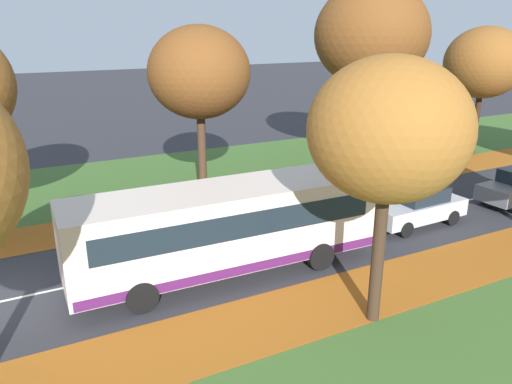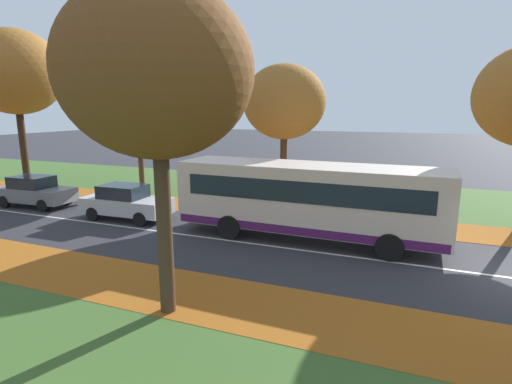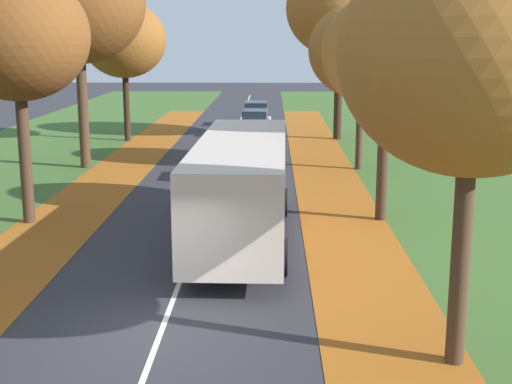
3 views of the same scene
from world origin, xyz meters
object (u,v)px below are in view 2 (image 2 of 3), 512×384
(tree_right_mid, at_px, (138,105))
(car_grey_following, at_px, (34,191))
(tree_right_far, at_px, (15,72))
(bus, at_px, (309,197))
(car_silver_lead, at_px, (126,202))
(tree_right_near, at_px, (284,102))
(tree_left_near, at_px, (157,72))

(tree_right_mid, bearing_deg, car_grey_following, 146.81)
(tree_right_far, height_order, bus, tree_right_far)
(car_silver_lead, bearing_deg, bus, -88.11)
(tree_right_near, relative_size, car_grey_following, 1.70)
(tree_right_near, height_order, tree_right_far, tree_right_far)
(tree_right_far, bearing_deg, car_silver_lead, -111.53)
(tree_right_near, bearing_deg, bus, -150.98)
(tree_right_far, distance_m, bus, 22.58)
(tree_right_far, bearing_deg, bus, -102.45)
(tree_right_near, bearing_deg, tree_right_far, 89.24)
(tree_left_near, bearing_deg, bus, -14.91)
(tree_left_near, relative_size, car_grey_following, 1.86)
(bus, bearing_deg, car_silver_lead, 91.89)
(tree_left_near, distance_m, bus, 8.37)
(tree_right_far, distance_m, car_silver_lead, 15.14)
(bus, relative_size, car_grey_following, 2.45)
(tree_left_near, relative_size, tree_right_mid, 1.07)
(tree_right_far, bearing_deg, car_grey_following, -126.24)
(car_grey_following, bearing_deg, bus, -89.78)
(tree_left_near, distance_m, car_grey_following, 15.55)
(tree_left_near, height_order, car_silver_lead, tree_left_near)
(tree_right_near, height_order, car_grey_following, tree_right_near)
(tree_right_near, relative_size, car_silver_lead, 1.71)
(tree_right_mid, xyz_separation_m, bus, (-4.82, -11.63, -3.61))
(bus, relative_size, car_silver_lead, 2.46)
(tree_right_mid, bearing_deg, tree_right_far, 90.64)
(tree_right_far, relative_size, car_grey_following, 2.40)
(tree_right_near, distance_m, car_grey_following, 13.93)
(tree_right_near, xyz_separation_m, tree_right_mid, (0.36, 9.16, -0.09))
(car_grey_following, bearing_deg, tree_right_mid, -33.19)
(tree_left_near, height_order, tree_right_far, tree_right_far)
(tree_right_mid, height_order, car_grey_following, tree_right_mid)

